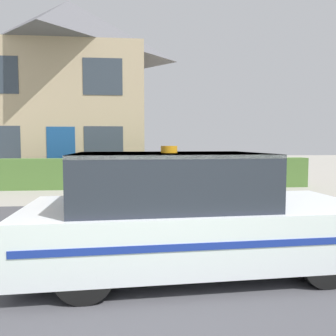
% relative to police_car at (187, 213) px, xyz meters
% --- Properties ---
extents(road_strip, '(28.00, 5.93, 0.01)m').
position_rel_police_car_xyz_m(road_strip, '(-0.34, 1.18, -0.66)').
color(road_strip, '#424247').
rests_on(road_strip, ground).
extents(garden_hedge, '(10.27, 0.54, 1.00)m').
position_rel_police_car_xyz_m(garden_hedge, '(0.10, 7.17, -0.17)').
color(garden_hedge, '#4C7233').
rests_on(garden_hedge, ground).
extents(police_car, '(3.97, 1.82, 1.45)m').
position_rel_police_car_xyz_m(police_car, '(0.00, 0.00, 0.00)').
color(police_car, black).
rests_on(police_car, road_strip).
extents(house_left, '(6.89, 6.75, 7.79)m').
position_rel_police_car_xyz_m(house_left, '(-3.62, 11.48, 3.31)').
color(house_left, tan).
rests_on(house_left, ground).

